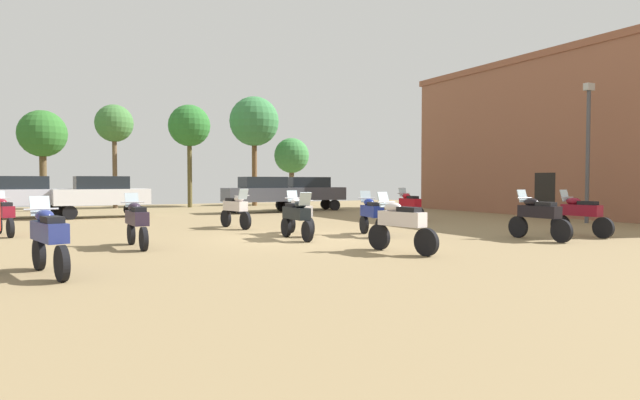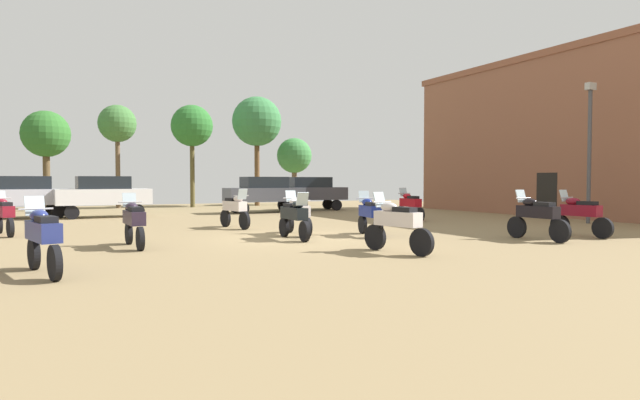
# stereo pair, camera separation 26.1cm
# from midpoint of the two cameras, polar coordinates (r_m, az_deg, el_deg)

# --- Properties ---
(ground_plane) EXTENTS (44.00, 52.00, 0.02)m
(ground_plane) POSITION_cam_midpoint_polar(r_m,az_deg,el_deg) (16.51, -2.23, -4.17)
(ground_plane) COLOR #8A744F
(brick_building) EXTENTS (6.12, 19.59, 8.26)m
(brick_building) POSITION_cam_midpoint_polar(r_m,az_deg,el_deg) (30.83, 27.05, 6.20)
(brick_building) COLOR #8F5841
(brick_building) RESTS_ON ground
(motorcycle_1) EXTENTS (0.74, 2.16, 1.50)m
(motorcycle_1) POSITION_cam_midpoint_polar(r_m,az_deg,el_deg) (13.29, 8.78, -2.48)
(motorcycle_1) COLOR black
(motorcycle_1) RESTS_ON ground
(motorcycle_2) EXTENTS (0.76, 2.24, 1.49)m
(motorcycle_2) POSITION_cam_midpoint_polar(r_m,az_deg,el_deg) (11.32, -27.00, -3.50)
(motorcycle_2) COLOR black
(motorcycle_2) RESTS_ON ground
(motorcycle_3) EXTENTS (0.62, 2.20, 1.46)m
(motorcycle_3) POSITION_cam_midpoint_polar(r_m,az_deg,el_deg) (24.18, 9.94, -0.48)
(motorcycle_3) COLOR black
(motorcycle_3) RESTS_ON ground
(motorcycle_5) EXTENTS (0.79, 2.21, 1.45)m
(motorcycle_5) POSITION_cam_midpoint_polar(r_m,az_deg,el_deg) (20.11, -30.47, -1.26)
(motorcycle_5) COLOR black
(motorcycle_5) RESTS_ON ground
(motorcycle_6) EXTENTS (0.62, 2.22, 1.45)m
(motorcycle_6) POSITION_cam_midpoint_polar(r_m,az_deg,el_deg) (15.06, -18.87, -2.12)
(motorcycle_6) COLOR black
(motorcycle_6) RESTS_ON ground
(motorcycle_7) EXTENTS (0.62, 2.24, 1.51)m
(motorcycle_7) POSITION_cam_midpoint_polar(r_m,az_deg,el_deg) (17.24, 22.64, -1.56)
(motorcycle_7) COLOR black
(motorcycle_7) RESTS_ON ground
(motorcycle_8) EXTENTS (0.72, 2.05, 1.45)m
(motorcycle_8) POSITION_cam_midpoint_polar(r_m,az_deg,el_deg) (17.33, 5.78, -1.49)
(motorcycle_8) COLOR black
(motorcycle_8) RESTS_ON ground
(motorcycle_10) EXTENTS (0.69, 2.12, 1.49)m
(motorcycle_10) POSITION_cam_midpoint_polar(r_m,az_deg,el_deg) (20.19, -8.74, -0.94)
(motorcycle_10) COLOR black
(motorcycle_10) RESTS_ON ground
(motorcycle_11) EXTENTS (0.62, 2.12, 1.49)m
(motorcycle_11) POSITION_cam_midpoint_polar(r_m,az_deg,el_deg) (18.94, 26.47, -1.33)
(motorcycle_11) COLOR black
(motorcycle_11) RESTS_ON ground
(motorcycle_12) EXTENTS (0.62, 2.20, 1.45)m
(motorcycle_12) POSITION_cam_midpoint_polar(r_m,az_deg,el_deg) (16.18, -2.32, -1.72)
(motorcycle_12) COLOR black
(motorcycle_12) RESTS_ON ground
(motorcycle_13) EXTENTS (0.62, 2.24, 1.45)m
(motorcycle_13) POSITION_cam_midpoint_polar(r_m,az_deg,el_deg) (17.58, -2.01, -1.41)
(motorcycle_13) COLOR black
(motorcycle_13) RESTS_ON ground
(car_1) EXTENTS (4.37, 1.98, 2.00)m
(car_1) POSITION_cam_midpoint_polar(r_m,az_deg,el_deg) (27.83, -21.97, 0.66)
(car_1) COLOR black
(car_1) RESTS_ON ground
(car_2) EXTENTS (4.48, 2.28, 2.00)m
(car_2) POSITION_cam_midpoint_polar(r_m,az_deg,el_deg) (32.04, -0.90, 0.98)
(car_2) COLOR black
(car_2) RESTS_ON ground
(car_4) EXTENTS (4.33, 1.86, 2.00)m
(car_4) POSITION_cam_midpoint_polar(r_m,az_deg,el_deg) (29.70, -5.75, 0.88)
(car_4) COLOR black
(car_4) RESTS_ON ground
(car_5) EXTENTS (4.56, 2.55, 2.00)m
(car_5) POSITION_cam_midpoint_polar(r_m,az_deg,el_deg) (28.76, -29.19, 0.59)
(car_5) COLOR black
(car_5) RESTS_ON ground
(tree_1) EXTENTS (3.51, 3.51, 7.76)m
(tree_1) POSITION_cam_midpoint_polar(r_m,az_deg,el_deg) (38.44, -6.60, 8.30)
(tree_1) COLOR brown
(tree_1) RESTS_ON ground
(tree_2) EXTENTS (2.41, 2.41, 6.70)m
(tree_2) POSITION_cam_midpoint_polar(r_m,az_deg,el_deg) (37.14, -20.73, 7.55)
(tree_2) COLOR brown
(tree_2) RESTS_ON ground
(tree_4) EXTENTS (2.72, 2.72, 5.89)m
(tree_4) POSITION_cam_midpoint_polar(r_m,az_deg,el_deg) (35.16, -27.15, 6.21)
(tree_4) COLOR brown
(tree_4) RESTS_ON ground
(tree_6) EXTENTS (2.77, 2.77, 6.85)m
(tree_6) POSITION_cam_midpoint_polar(r_m,az_deg,el_deg) (36.85, -13.38, 7.67)
(tree_6) COLOR brown
(tree_6) RESTS_ON ground
(tree_7) EXTENTS (2.60, 2.60, 4.96)m
(tree_7) POSITION_cam_midpoint_polar(r_m,az_deg,el_deg) (39.74, -2.59, 4.72)
(tree_7) COLOR brown
(tree_7) RESTS_ON ground
(lamp_post) EXTENTS (0.44, 0.24, 5.85)m
(lamp_post) POSITION_cam_midpoint_polar(r_m,az_deg,el_deg) (24.98, 27.21, 5.35)
(lamp_post) COLOR #47474C
(lamp_post) RESTS_ON ground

